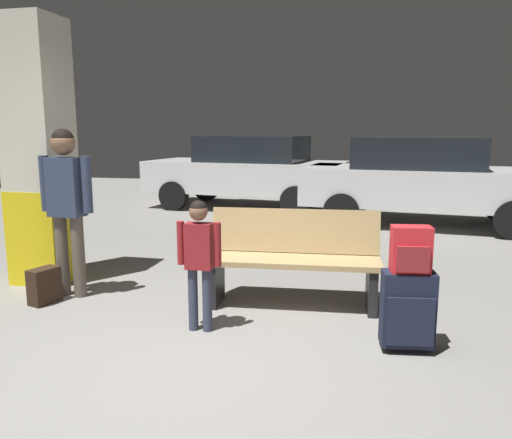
# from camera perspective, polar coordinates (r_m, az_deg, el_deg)

# --- Properties ---
(ground_plane) EXTENTS (18.00, 18.00, 0.10)m
(ground_plane) POSITION_cam_1_polar(r_m,az_deg,el_deg) (7.27, 2.47, -3.29)
(ground_plane) COLOR gray
(structural_pillar) EXTENTS (0.57, 0.57, 2.77)m
(structural_pillar) POSITION_cam_1_polar(r_m,az_deg,el_deg) (5.85, -23.21, 6.79)
(structural_pillar) COLOR yellow
(structural_pillar) RESTS_ON ground_plane
(bench) EXTENTS (1.63, 0.64, 0.89)m
(bench) POSITION_cam_1_polar(r_m,az_deg,el_deg) (4.74, 4.21, -4.45)
(bench) COLOR tan
(bench) RESTS_ON ground_plane
(suitcase) EXTENTS (0.40, 0.27, 0.60)m
(suitcase) POSITION_cam_1_polar(r_m,az_deg,el_deg) (3.95, 16.75, -9.69)
(suitcase) COLOR #191E33
(suitcase) RESTS_ON ground_plane
(backpack_bright) EXTENTS (0.30, 0.22, 0.34)m
(backpack_bright) POSITION_cam_1_polar(r_m,az_deg,el_deg) (3.82, 17.09, -3.32)
(backpack_bright) COLOR red
(backpack_bright) RESTS_ON suitcase
(child) EXTENTS (0.37, 0.21, 1.08)m
(child) POSITION_cam_1_polar(r_m,az_deg,el_deg) (4.08, -6.44, -3.61)
(child) COLOR #33384C
(child) RESTS_ON ground_plane
(adult) EXTENTS (0.56, 0.23, 1.64)m
(adult) POSITION_cam_1_polar(r_m,az_deg,el_deg) (5.20, -20.62, 2.65)
(adult) COLOR brown
(adult) RESTS_ON ground_plane
(backpack_dark_floor) EXTENTS (0.26, 0.32, 0.34)m
(backpack_dark_floor) POSITION_cam_1_polar(r_m,az_deg,el_deg) (5.24, -22.83, -6.93)
(backpack_dark_floor) COLOR black
(backpack_dark_floor) RESTS_ON ground_plane
(parked_car_far) EXTENTS (4.27, 2.18, 1.51)m
(parked_car_far) POSITION_cam_1_polar(r_m,az_deg,el_deg) (10.65, -0.90, 5.62)
(parked_car_far) COLOR silver
(parked_car_far) RESTS_ON ground_plane
(parked_car_near) EXTENTS (4.27, 2.16, 1.51)m
(parked_car_near) POSITION_cam_1_polar(r_m,az_deg,el_deg) (9.17, 18.39, 4.39)
(parked_car_near) COLOR silver
(parked_car_near) RESTS_ON ground_plane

